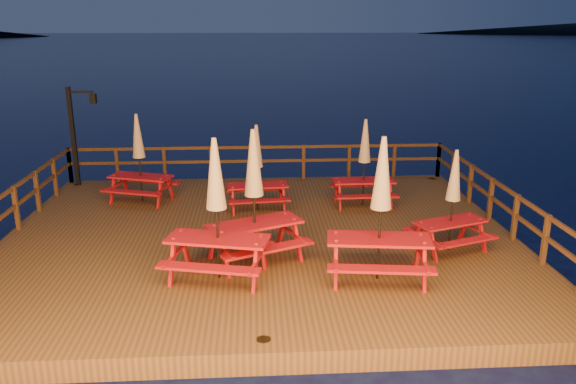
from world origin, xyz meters
name	(u,v)px	position (x,y,z in m)	size (l,w,h in m)	color
ground	(260,250)	(0.00, 0.00, 0.00)	(500.00, 500.00, 0.00)	#050732
deck	(260,242)	(0.00, 0.00, 0.20)	(12.00, 10.00, 0.40)	#463216
deck_piles	(260,261)	(0.00, 0.00, -0.30)	(11.44, 9.44, 1.40)	#392312
railing	(259,183)	(0.00, 1.78, 1.16)	(11.80, 9.75, 1.10)	#392312
lamp_post	(78,127)	(-5.39, 4.55, 2.20)	(0.85, 0.18, 3.00)	black
picnic_table_0	(364,161)	(2.86, 2.05, 1.64)	(1.68, 1.39, 2.38)	maroon
picnic_table_1	(217,207)	(-0.83, -2.29, 1.86)	(2.28, 2.02, 2.81)	maroon
picnic_table_2	(257,166)	(-0.04, 1.87, 1.59)	(1.73, 1.47, 2.30)	maroon
picnic_table_3	(381,207)	(2.28, -2.52, 1.88)	(2.18, 1.87, 2.84)	maroon
picnic_table_4	(139,157)	(-3.27, 2.77, 1.68)	(2.09, 1.89, 2.46)	maroon
picnic_table_5	(453,199)	(4.16, -1.20, 1.58)	(1.94, 1.77, 2.27)	maroon
picnic_table_6	(254,194)	(-0.12, -1.48, 1.86)	(2.45, 2.28, 2.81)	maroon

